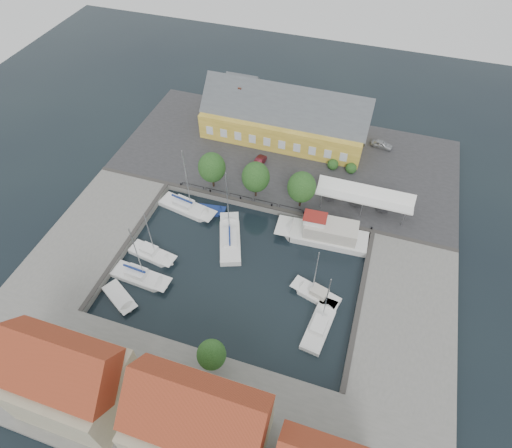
{
  "coord_description": "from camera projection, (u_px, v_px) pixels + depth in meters",
  "views": [
    {
      "loc": [
        12.72,
        -33.05,
        47.39
      ],
      "look_at": [
        0.0,
        6.0,
        1.5
      ],
      "focal_mm": 30.0,
      "sensor_mm": 36.0,
      "label": 1
    }
  ],
  "objects": [
    {
      "name": "west_quay",
      "position": [
        94.0,
        233.0,
        61.8
      ],
      "size": [
        12.0,
        24.0,
        1.0
      ],
      "primitive_type": "cube",
      "color": "slate",
      "rests_on": "ground"
    },
    {
      "name": "car_silver",
      "position": [
        382.0,
        144.0,
        73.71
      ],
      "size": [
        3.88,
        2.03,
        1.26
      ],
      "primitive_type": "imported",
      "rotation": [
        0.0,
        0.0,
        1.42
      ],
      "color": "#A9ADB1",
      "rests_on": "north_quay"
    },
    {
      "name": "trawler",
      "position": [
        325.0,
        234.0,
        60.97
      ],
      "size": [
        13.57,
        4.62,
        5.0
      ],
      "color": "white",
      "rests_on": "ground"
    },
    {
      "name": "ground",
      "position": [
        243.0,
        262.0,
        58.9
      ],
      "size": [
        140.0,
        140.0,
        0.0
      ],
      "primitive_type": "plane",
      "color": "black",
      "rests_on": "ground"
    },
    {
      "name": "east_boat_b",
      "position": [
        317.0,
        295.0,
        55.04
      ],
      "size": [
        6.86,
        3.9,
        9.28
      ],
      "color": "white",
      "rests_on": "ground"
    },
    {
      "name": "west_boat_a",
      "position": [
        186.0,
        208.0,
        65.44
      ],
      "size": [
        9.59,
        4.29,
        12.24
      ],
      "color": "white",
      "rests_on": "ground"
    },
    {
      "name": "east_quay",
      "position": [
        405.0,
        316.0,
        52.71
      ],
      "size": [
        12.0,
        24.0,
        1.0
      ],
      "primitive_type": "cube",
      "color": "slate",
      "rests_on": "ground"
    },
    {
      "name": "center_sailboat",
      "position": [
        230.0,
        240.0,
        61.04
      ],
      "size": [
        5.99,
        9.65,
        12.85
      ],
      "color": "white",
      "rests_on": "ground"
    },
    {
      "name": "south_bank",
      "position": [
        177.0,
        411.0,
        45.21
      ],
      "size": [
        56.0,
        14.0,
        1.0
      ],
      "primitive_type": "cube",
      "color": "slate",
      "rests_on": "ground"
    },
    {
      "name": "west_boat_c",
      "position": [
        152.0,
        254.0,
        59.45
      ],
      "size": [
        7.21,
        3.28,
        9.64
      ],
      "color": "white",
      "rests_on": "ground"
    },
    {
      "name": "west_boat_d",
      "position": [
        140.0,
        277.0,
        56.89
      ],
      "size": [
        8.46,
        3.05,
        11.12
      ],
      "color": "white",
      "rests_on": "ground"
    },
    {
      "name": "north_quay",
      "position": [
        287.0,
        158.0,
        73.11
      ],
      "size": [
        56.0,
        26.0,
        1.0
      ],
      "primitive_type": "cube",
      "color": "#2D2D30",
      "rests_on": "ground"
    },
    {
      "name": "quay_trees",
      "position": [
        256.0,
        177.0,
        63.28
      ],
      "size": [
        18.2,
        4.2,
        6.3
      ],
      "color": "black",
      "rests_on": "north_quay"
    },
    {
      "name": "quay_edge_fittings",
      "position": [
        253.0,
        232.0,
        61.11
      ],
      "size": [
        56.0,
        24.72,
        0.4
      ],
      "color": "#383533",
      "rests_on": "north_quay"
    },
    {
      "name": "warehouse",
      "position": [
        282.0,
        118.0,
        74.12
      ],
      "size": [
        28.56,
        14.0,
        9.55
      ],
      "color": "gold",
      "rests_on": "north_quay"
    },
    {
      "name": "car_red",
      "position": [
        259.0,
        163.0,
        70.52
      ],
      "size": [
        1.81,
        3.85,
        1.22
      ],
      "primitive_type": "imported",
      "rotation": [
        0.0,
        0.0,
        -0.15
      ],
      "color": "#51121B",
      "rests_on": "north_quay"
    },
    {
      "name": "launch_nw",
      "position": [
        210.0,
        211.0,
        65.29
      ],
      "size": [
        4.91,
        2.49,
        0.88
      ],
      "color": "navy",
      "rests_on": "ground"
    },
    {
      "name": "tent_canopy",
      "position": [
        365.0,
        195.0,
        62.45
      ],
      "size": [
        14.0,
        4.0,
        2.83
      ],
      "color": "white",
      "rests_on": "north_quay"
    },
    {
      "name": "east_boat_c",
      "position": [
        319.0,
        327.0,
        52.02
      ],
      "size": [
        3.39,
        7.96,
        10.01
      ],
      "color": "white",
      "rests_on": "ground"
    },
    {
      "name": "townhouses",
      "position": [
        178.0,
        422.0,
        39.42
      ],
      "size": [
        36.3,
        8.5,
        12.0
      ],
      "color": "#BBB190",
      "rests_on": "south_bank"
    },
    {
      "name": "launch_sw",
      "position": [
        120.0,
        298.0,
        54.98
      ],
      "size": [
        5.94,
        4.67,
        0.98
      ],
      "color": "white",
      "rests_on": "ground"
    }
  ]
}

